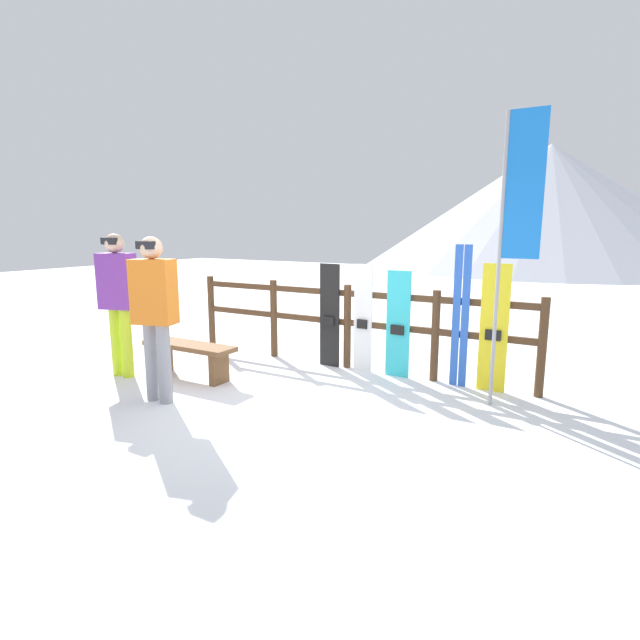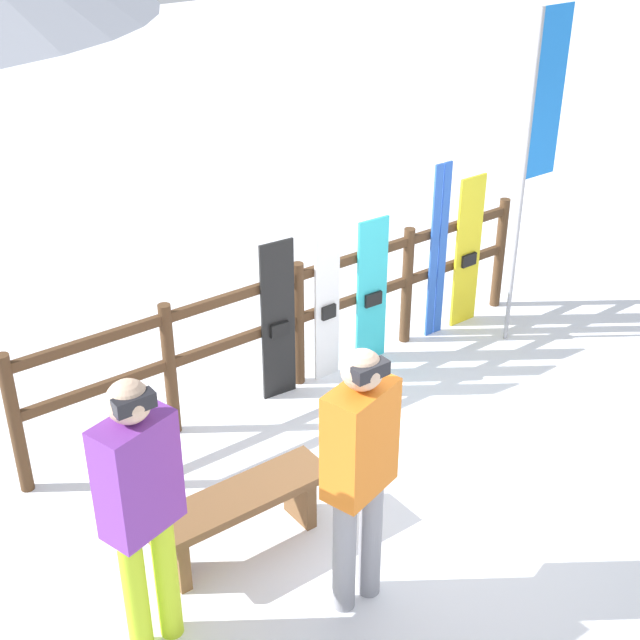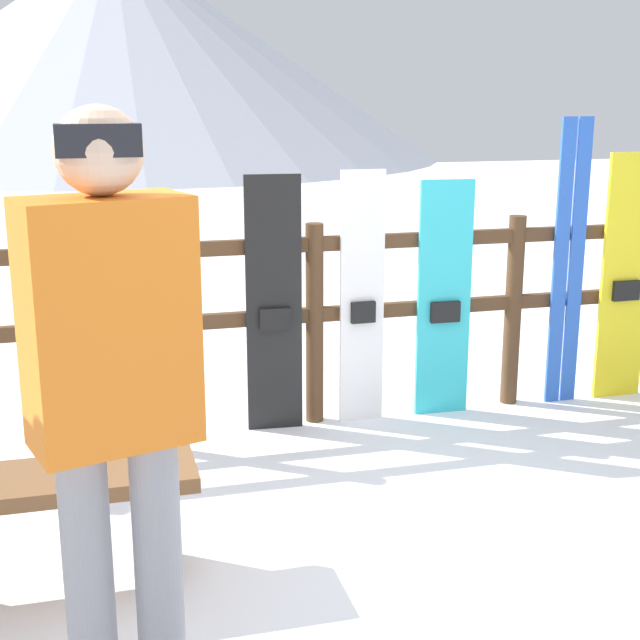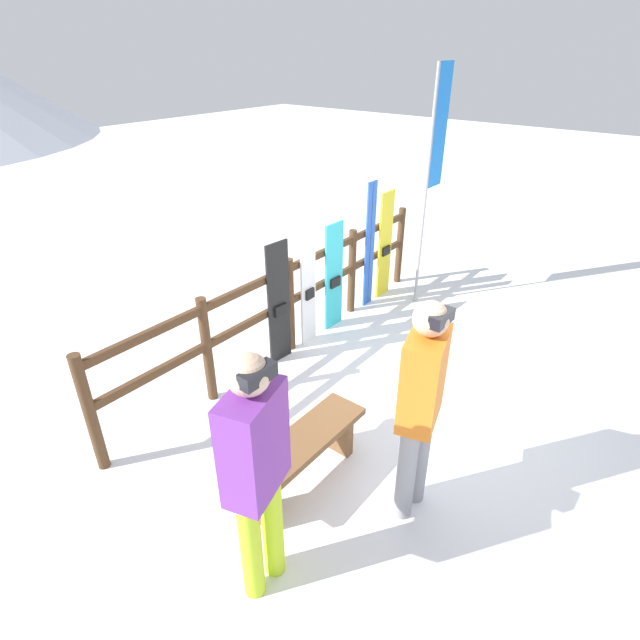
# 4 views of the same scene
# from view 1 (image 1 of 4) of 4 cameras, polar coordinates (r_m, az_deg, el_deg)

# --- Properties ---
(ground_plane) EXTENTS (40.00, 40.00, 0.00)m
(ground_plane) POSITION_cam_1_polar(r_m,az_deg,el_deg) (5.54, -4.98, -9.49)
(ground_plane) COLOR white
(mountain_backdrop) EXTENTS (18.00, 18.00, 6.00)m
(mountain_backdrop) POSITION_cam_1_polar(r_m,az_deg,el_deg) (28.11, 24.52, 11.77)
(mountain_backdrop) COLOR silver
(mountain_backdrop) RESTS_ON ground
(fence) EXTENTS (4.98, 0.10, 1.14)m
(fence) POSITION_cam_1_polar(r_m,az_deg,el_deg) (6.76, 3.15, 0.11)
(fence) COLOR #4C331E
(fence) RESTS_ON ground
(bench) EXTENTS (1.30, 0.36, 0.45)m
(bench) POSITION_cam_1_polar(r_m,az_deg,el_deg) (6.55, -14.72, -3.61)
(bench) COLOR brown
(bench) RESTS_ON ground
(person_orange) EXTENTS (0.50, 0.36, 1.80)m
(person_orange) POSITION_cam_1_polar(r_m,az_deg,el_deg) (5.62, -18.38, 1.40)
(person_orange) COLOR gray
(person_orange) RESTS_ON ground
(person_purple) EXTENTS (0.49, 0.36, 1.82)m
(person_purple) POSITION_cam_1_polar(r_m,az_deg,el_deg) (6.79, -22.10, 2.77)
(person_purple) COLOR #B7D826
(person_purple) RESTS_ON ground
(snowboard_black_stripe) EXTENTS (0.31, 0.07, 1.42)m
(snowboard_black_stripe) POSITION_cam_1_polar(r_m,az_deg,el_deg) (6.82, 1.10, 0.47)
(snowboard_black_stripe) COLOR black
(snowboard_black_stripe) RESTS_ON ground
(snowboard_white) EXTENTS (0.25, 0.06, 1.43)m
(snowboard_white) POSITION_cam_1_polar(r_m,az_deg,el_deg) (6.59, 4.92, 0.15)
(snowboard_white) COLOR white
(snowboard_white) RESTS_ON ground
(snowboard_cyan) EXTENTS (0.32, 0.06, 1.37)m
(snowboard_cyan) POSITION_cam_1_polar(r_m,az_deg,el_deg) (6.41, 8.91, -0.54)
(snowboard_cyan) COLOR #2DBFCC
(snowboard_cyan) RESTS_ON ground
(ski_pair_blue) EXTENTS (0.19, 0.02, 1.70)m
(ski_pair_blue) POSITION_cam_1_polar(r_m,az_deg,el_deg) (6.15, 15.78, 0.36)
(ski_pair_blue) COLOR blue
(ski_pair_blue) RESTS_ON ground
(snowboard_yellow) EXTENTS (0.32, 0.06, 1.50)m
(snowboard_yellow) POSITION_cam_1_polar(r_m,az_deg,el_deg) (6.08, 19.25, -0.96)
(snowboard_yellow) COLOR yellow
(snowboard_yellow) RESTS_ON ground
(rental_flag) EXTENTS (0.40, 0.04, 3.02)m
(rental_flag) POSITION_cam_1_polar(r_m,az_deg,el_deg) (5.46, 21.22, 10.51)
(rental_flag) COLOR #99999E
(rental_flag) RESTS_ON ground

